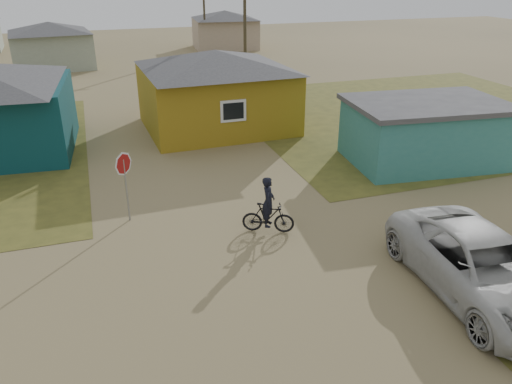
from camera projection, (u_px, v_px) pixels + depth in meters
ground at (259, 288)px, 12.95m from camera, size 120.00×120.00×0.00m
grass_ne at (419, 113)px, 28.19m from camera, size 20.00×18.00×0.00m
house_yellow at (216, 89)px, 24.92m from camera, size 7.72×6.76×3.90m
shed_turquoise at (425, 132)px, 20.75m from camera, size 6.71×4.93×2.60m
house_pale_west at (51, 44)px, 39.80m from camera, size 7.04×6.15×3.60m
house_beige_east at (225, 29)px, 49.58m from camera, size 6.95×6.05×3.60m
utility_pole_near at (245, 25)px, 32.09m from camera, size 1.40×0.20×8.00m
utility_pole_far at (204, 7)px, 46.19m from camera, size 1.40×0.20×8.00m
stop_sign at (124, 171)px, 15.66m from camera, size 0.72×0.35×2.36m
cyclist at (268, 212)px, 15.39m from camera, size 1.67×1.10×1.84m
vehicle at (484, 267)px, 12.37m from camera, size 3.09×5.99×1.62m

